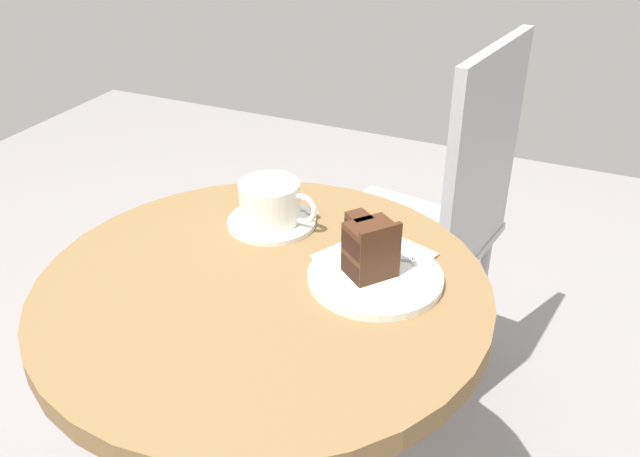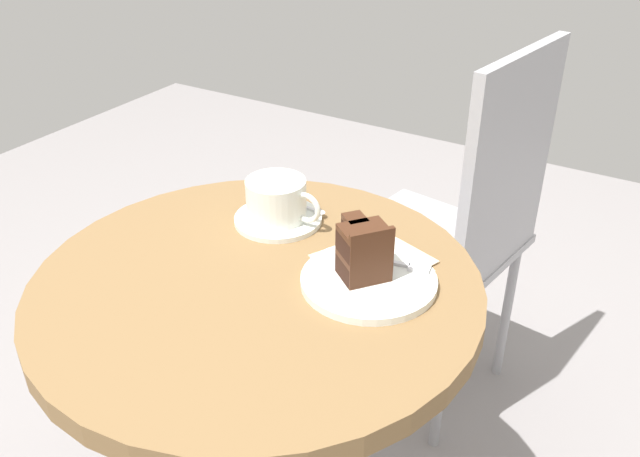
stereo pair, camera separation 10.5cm
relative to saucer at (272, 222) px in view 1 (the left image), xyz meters
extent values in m
cylinder|color=brown|center=(0.07, -0.16, -0.02)|extent=(0.67, 0.67, 0.03)
cylinder|color=silver|center=(0.07, -0.16, -0.36)|extent=(0.07, 0.07, 0.64)
cylinder|color=silver|center=(0.00, 0.00, 0.00)|extent=(0.15, 0.15, 0.01)
cylinder|color=silver|center=(0.00, 0.00, 0.04)|extent=(0.10, 0.10, 0.07)
cylinder|color=beige|center=(0.00, 0.00, 0.07)|extent=(0.09, 0.09, 0.00)
torus|color=silver|center=(0.06, 0.00, 0.04)|extent=(0.05, 0.01, 0.05)
cube|color=silver|center=(0.00, 0.05, 0.01)|extent=(0.09, 0.01, 0.00)
ellipsoid|color=silver|center=(0.05, 0.05, 0.01)|extent=(0.02, 0.02, 0.00)
cylinder|color=silver|center=(0.22, -0.09, 0.00)|extent=(0.20, 0.20, 0.01)
cube|color=black|center=(0.21, -0.09, 0.02)|extent=(0.08, 0.09, 0.03)
cube|color=black|center=(0.18, -0.06, 0.02)|extent=(0.05, 0.05, 0.03)
cube|color=#422314|center=(0.21, -0.09, 0.04)|extent=(0.08, 0.09, 0.01)
cube|color=#422314|center=(0.18, -0.06, 0.04)|extent=(0.05, 0.05, 0.01)
cube|color=black|center=(0.21, -0.09, 0.06)|extent=(0.08, 0.09, 0.03)
cube|color=black|center=(0.18, -0.06, 0.06)|extent=(0.05, 0.05, 0.03)
cube|color=#422314|center=(0.21, -0.09, 0.08)|extent=(0.08, 0.09, 0.01)
cube|color=#422314|center=(0.18, -0.06, 0.08)|extent=(0.05, 0.05, 0.01)
cube|color=#422314|center=(0.23, -0.10, 0.05)|extent=(0.05, 0.06, 0.09)
cube|color=silver|center=(0.21, -0.04, 0.01)|extent=(0.10, 0.03, 0.00)
cube|color=silver|center=(0.27, -0.03, 0.01)|extent=(0.04, 0.03, 0.00)
cube|color=beige|center=(0.20, -0.04, 0.00)|extent=(0.19, 0.19, 0.00)
cube|color=beige|center=(0.20, -0.02, 0.00)|extent=(0.16, 0.16, 0.00)
cylinder|color=#9E9EA3|center=(-0.05, 0.67, -0.49)|extent=(0.02, 0.02, 0.41)
cylinder|color=#9E9EA3|center=(-0.10, 0.35, -0.49)|extent=(0.02, 0.02, 0.41)
cylinder|color=#9E9EA3|center=(0.27, 0.62, -0.49)|extent=(0.02, 0.02, 0.41)
cylinder|color=#9E9EA3|center=(0.22, 0.30, -0.49)|extent=(0.02, 0.02, 0.41)
cube|color=#9E9EA3|center=(0.09, 0.48, -0.27)|extent=(0.43, 0.43, 0.02)
cube|color=#9E9EA3|center=(0.26, 0.45, -0.02)|extent=(0.08, 0.36, 0.48)
camera|label=1|loc=(0.48, -0.87, 0.57)|focal=38.00mm
camera|label=2|loc=(0.58, -0.82, 0.57)|focal=38.00mm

